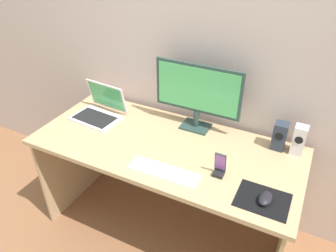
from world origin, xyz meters
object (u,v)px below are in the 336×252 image
Objects in this scene: monitor at (197,93)px; laptop at (99,111)px; mouse at (265,199)px; phone_in_dock at (220,167)px; speaker_near_monitor at (280,136)px; keyboard_external at (164,171)px; speaker_right at (299,140)px.

monitor reaches higher than laptop.
mouse is (1.17, -0.29, -0.02)m from laptop.
speaker_near_monitor is at bearing 58.68° from phone_in_dock.
monitor is 1.41× the size of keyboard_external.
keyboard_external is at bearing -157.04° from phone_in_dock.
laptop is (-1.25, -0.17, -0.04)m from speaker_right.
speaker_right is at bearing 0.62° from monitor.
speaker_near_monitor is 1.70× the size of mouse.
monitor is at bearing 90.62° from keyboard_external.
phone_in_dock reaches higher than mouse.
laptop is 0.85× the size of keyboard_external.
speaker_near_monitor is 0.44m from phone_in_dock.
phone_in_dock is (0.28, -0.37, -0.20)m from monitor.
phone_in_dock is (0.27, 0.11, 0.04)m from keyboard_external.
monitor reaches higher than keyboard_external.
mouse is at bearing -18.51° from phone_in_dock.
phone_in_dock is at bearing 167.82° from mouse.
speaker_right is 1.29× the size of phone_in_dock.
speaker_near_monitor is at bearing 43.19° from keyboard_external.
laptop is (-1.14, -0.17, -0.04)m from speaker_near_monitor.
phone_in_dock is (-0.23, -0.37, -0.04)m from speaker_near_monitor.
phone_in_dock is (0.91, -0.20, 0.00)m from laptop.
phone_in_dock is at bearing -131.58° from speaker_right.
laptop is 1.21m from mouse.
monitor is 5.47× the size of mouse.
speaker_near_monitor is 0.47m from mouse.
phone_in_dock is at bearing 21.58° from keyboard_external.
laptop reaches higher than speaker_right.
speaker_near_monitor is at bearing 8.65° from laptop.
keyboard_external is (0.02, -0.48, -0.24)m from monitor.
speaker_right is 0.55× the size of laptop.
laptop reaches higher than speaker_near_monitor.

